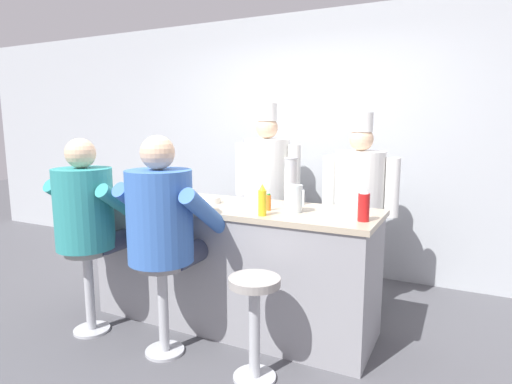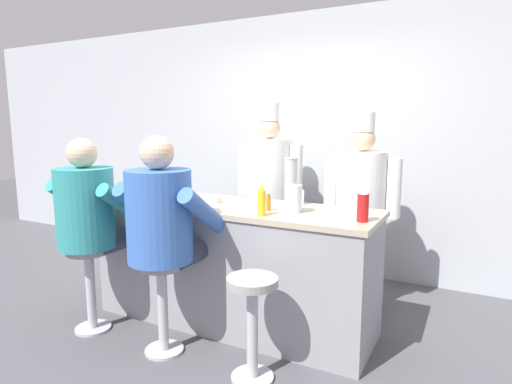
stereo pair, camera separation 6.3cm
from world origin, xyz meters
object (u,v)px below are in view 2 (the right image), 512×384
Objects in this scene: breakfast_plate at (157,200)px; cook_in_whites_near at (269,186)px; cup_stack_steel at (291,182)px; cook_in_whites_far at (361,202)px; mustard_bottle_yellow at (262,201)px; diner_seated_blue at (163,220)px; cereal_bowl at (212,200)px; coffee_mug_tan at (140,190)px; diner_seated_teal at (90,212)px; hot_sauce_bottle_orange at (268,202)px; empty_stool_round at (252,312)px; water_pitcher_clear at (294,199)px; ketchup_bottle_red at (363,205)px.

breakfast_plate is 0.15× the size of cook_in_whites_near.
cup_stack_steel is 0.77m from cook_in_whites_far.
diner_seated_blue is at bearing -150.23° from mustard_bottle_yellow.
mustard_bottle_yellow is at bearing -24.01° from cereal_bowl.
coffee_mug_tan reaches higher than breakfast_plate.
mustard_bottle_yellow is 0.62m from cereal_bowl.
diner_seated_teal is (-1.31, -0.74, -0.22)m from cup_stack_steel.
diner_seated_blue is at bearing 0.13° from diner_seated_teal.
diner_seated_teal is (-1.27, -0.33, -0.14)m from mustard_bottle_yellow.
cup_stack_steel is 1.52m from diner_seated_teal.
hot_sauce_bottle_orange is 0.91× the size of coffee_mug_tan.
cook_in_whites_near reaches higher than breakfast_plate.
breakfast_plate reaches higher than empty_stool_round.
cook_in_whites_far reaches higher than mustard_bottle_yellow.
water_pitcher_clear is 0.75× the size of breakfast_plate.
diner_seated_blue is at bearing -136.48° from hot_sauce_bottle_orange.
mustard_bottle_yellow is 0.15× the size of diner_seated_blue.
cook_in_whites_near is at bearing 113.62° from mustard_bottle_yellow.
diner_seated_teal is at bearing -157.49° from hot_sauce_bottle_orange.
water_pitcher_clear is 0.89m from cook_in_whites_far.
diner_seated_blue is (-0.02, -0.58, -0.05)m from cereal_bowl.
cereal_bowl is at bearing 88.49° from diner_seated_blue.
water_pitcher_clear is at bearing -107.70° from cook_in_whites_far.
diner_seated_teal reaches higher than breakfast_plate.
ketchup_bottle_red is 0.94m from cook_in_whites_far.
ketchup_bottle_red is 1.97× the size of hot_sauce_bottle_orange.
ketchup_bottle_red is 1.72× the size of cereal_bowl.
cup_stack_steel reaches higher than mustard_bottle_yellow.
water_pitcher_clear is 0.71m from cereal_bowl.
cook_in_whites_far is at bearing 39.13° from cereal_bowl.
diner_seated_blue reaches higher than breakfast_plate.
mustard_bottle_yellow is at bearing -95.33° from cup_stack_steel.
mustard_bottle_yellow is 0.12× the size of cook_in_whites_near.
cook_in_whites_far reaches higher than ketchup_bottle_red.
diner_seated_teal is at bearing -128.75° from breakfast_plate.
cook_in_whites_near is 1.06× the size of cook_in_whites_far.
empty_stool_round is at bearing -83.74° from cup_stack_steel.
water_pitcher_clear is 1.46× the size of coffee_mug_tan.
ketchup_bottle_red is at bearing -75.55° from cook_in_whites_far.
coffee_mug_tan reaches higher than cereal_bowl.
cereal_bowl is 0.21× the size of empty_stool_round.
empty_stool_round is (0.09, -0.78, -0.70)m from cup_stack_steel.
empty_stool_round is at bearing -73.71° from hot_sauce_bottle_orange.
ketchup_bottle_red is 1.08× the size of mustard_bottle_yellow.
cook_in_whites_far is at bearing 72.30° from water_pitcher_clear.
mustard_bottle_yellow is at bearing -78.72° from hot_sauce_bottle_orange.
coffee_mug_tan is at bearing 178.09° from water_pitcher_clear.
cook_in_whites_near is (-0.49, 1.03, -0.05)m from hot_sauce_bottle_orange.
empty_stool_round is (1.43, -0.62, -0.55)m from coffee_mug_tan.
diner_seated_blue is at bearing -91.51° from cereal_bowl.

